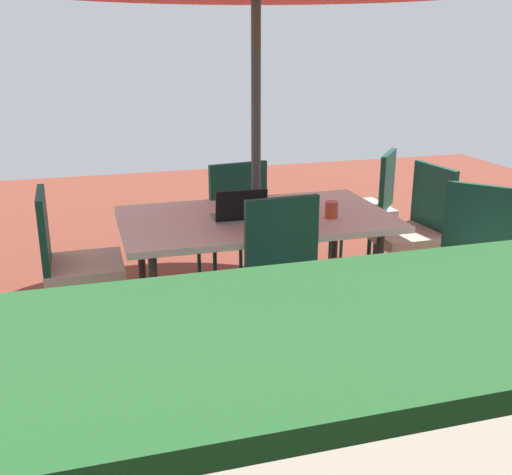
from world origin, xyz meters
TOP-DOWN VIEW (x-y plane):
  - ground_plane at (0.00, 0.00)m, footprint 10.00×10.00m
  - dining_table at (0.00, 0.00)m, footprint 1.73×1.00m
  - chair_southwest at (-1.13, -0.68)m, footprint 0.58×0.58m
  - chair_north at (-0.01, 0.65)m, footprint 0.46×0.47m
  - chair_south at (0.00, -0.66)m, footprint 0.48×0.49m
  - chair_west at (-1.17, -0.02)m, footprint 0.48×0.47m
  - chair_east at (1.15, -0.00)m, footprint 0.46×0.46m
  - chair_northwest at (-1.17, 0.66)m, footprint 0.59×0.59m
  - laptop at (0.13, 0.07)m, footprint 0.33×0.26m
  - cup at (-0.45, 0.17)m, footprint 0.08×0.08m

SIDE VIEW (x-z plane):
  - ground_plane at x=0.00m, z-range -0.02..0.00m
  - chair_southwest at x=-1.13m, z-range 0.06..1.04m
  - chair_north at x=-0.01m, z-range 0.06..1.04m
  - chair_south at x=0.00m, z-range 0.06..1.04m
  - chair_west at x=-1.17m, z-range 0.06..1.04m
  - chair_east at x=1.15m, z-range 0.06..1.04m
  - chair_northwest at x=-1.17m, z-range 0.06..1.04m
  - dining_table at x=0.00m, z-range 0.31..1.05m
  - laptop at x=0.13m, z-range 0.67..0.89m
  - cup at x=-0.45m, z-range 0.73..0.84m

